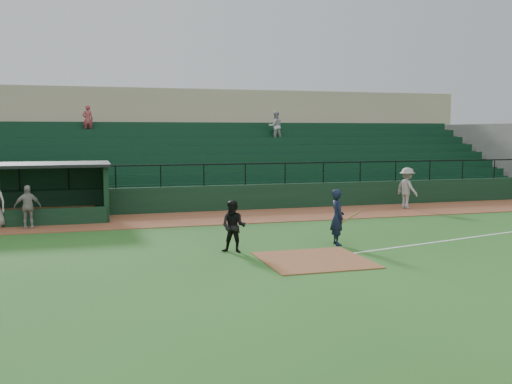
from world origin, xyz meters
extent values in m
plane|color=#22551B|center=(0.00, 0.00, 0.00)|extent=(90.00, 90.00, 0.00)
cube|color=brown|center=(0.00, 8.00, 0.01)|extent=(40.00, 4.00, 0.03)
cube|color=brown|center=(0.00, -1.00, 0.01)|extent=(3.00, 3.00, 0.03)
cube|color=white|center=(8.00, 1.20, 0.01)|extent=(17.49, 4.44, 0.01)
cube|color=black|center=(0.00, 10.20, 0.60)|extent=(36.00, 0.35, 1.20)
cylinder|color=black|center=(0.00, 10.20, 2.20)|extent=(36.00, 0.06, 0.06)
cube|color=slate|center=(0.00, 15.10, 1.80)|extent=(36.00, 9.00, 3.60)
cube|color=#0E341E|center=(0.00, 14.60, 2.25)|extent=(34.56, 8.00, 4.05)
cube|color=slate|center=(18.00, 15.15, 2.10)|extent=(0.35, 9.50, 4.20)
cube|color=tan|center=(0.00, 21.60, 3.20)|extent=(38.00, 3.00, 6.40)
cube|color=slate|center=(0.00, 19.60, 3.70)|extent=(36.00, 2.00, 0.20)
imported|color=#BEBEBE|center=(4.71, 16.90, 4.04)|extent=(0.86, 0.67, 1.77)
imported|color=#AA3E42|center=(-6.07, 17.90, 4.40)|extent=(0.58, 0.38, 1.59)
cube|color=black|center=(-9.75, 10.40, 1.15)|extent=(8.50, 0.20, 2.30)
cube|color=black|center=(-5.50, 9.10, 1.15)|extent=(0.20, 2.60, 2.30)
cube|color=olive|center=(-9.75, 10.00, 0.25)|extent=(7.65, 0.40, 0.50)
imported|color=black|center=(1.60, 0.97, 0.92)|extent=(0.51, 0.72, 1.84)
cylinder|color=olive|center=(2.00, 0.77, 0.95)|extent=(0.79, 0.34, 0.35)
imported|color=black|center=(-1.97, 0.73, 0.81)|extent=(0.99, 0.93, 1.62)
imported|color=gray|center=(8.53, 8.26, 1.02)|extent=(0.98, 1.40, 1.97)
imported|color=#9F9994|center=(-8.46, 7.23, 0.86)|extent=(1.02, 0.55, 1.66)
camera|label=1|loc=(-6.31, -16.47, 3.71)|focal=41.02mm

